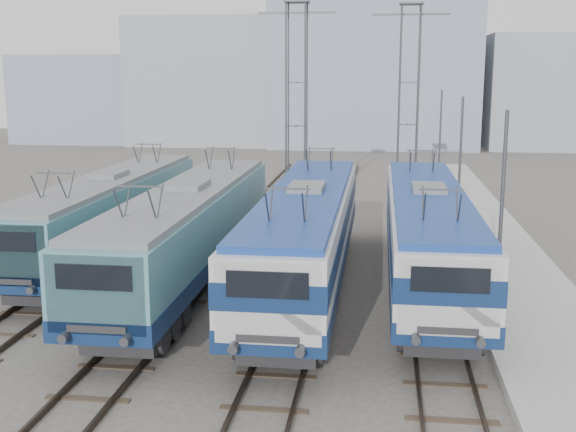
# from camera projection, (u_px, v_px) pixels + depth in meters

# --- Properties ---
(ground) EXTENTS (160.00, 160.00, 0.00)m
(ground) POSITION_uv_depth(u_px,v_px,m) (212.00, 345.00, 21.75)
(ground) COLOR #514C47
(platform) EXTENTS (4.00, 70.00, 0.30)m
(platform) POSITION_uv_depth(u_px,v_px,m) (513.00, 279.00, 28.22)
(platform) COLOR #9E9E99
(platform) RESTS_ON ground
(locomotive_far_left) EXTENTS (2.82, 17.78, 3.35)m
(locomotive_far_left) POSITION_uv_depth(u_px,v_px,m) (109.00, 210.00, 31.34)
(locomotive_far_left) COLOR #10244D
(locomotive_far_left) RESTS_ON ground
(locomotive_center_left) EXTENTS (2.94, 18.60, 3.50)m
(locomotive_center_left) POSITION_uv_depth(u_px,v_px,m) (188.00, 228.00, 27.29)
(locomotive_center_left) COLOR #10244D
(locomotive_center_left) RESTS_ON ground
(locomotive_center_right) EXTENTS (2.97, 18.79, 3.53)m
(locomotive_center_right) POSITION_uv_depth(u_px,v_px,m) (306.00, 229.00, 26.67)
(locomotive_center_right) COLOR #10244D
(locomotive_center_right) RESTS_ON ground
(locomotive_far_right) EXTENTS (2.89, 18.28, 3.44)m
(locomotive_far_right) POSITION_uv_depth(u_px,v_px,m) (428.00, 228.00, 27.11)
(locomotive_far_right) COLOR #10244D
(locomotive_far_right) RESTS_ON ground
(catenary_tower_west) EXTENTS (4.50, 1.20, 12.00)m
(catenary_tower_west) POSITION_uv_depth(u_px,v_px,m) (297.00, 97.00, 41.84)
(catenary_tower_west) COLOR #3F4247
(catenary_tower_west) RESTS_ON ground
(catenary_tower_east) EXTENTS (4.50, 1.20, 12.00)m
(catenary_tower_east) POSITION_uv_depth(u_px,v_px,m) (409.00, 97.00, 42.97)
(catenary_tower_east) COLOR #3F4247
(catenary_tower_east) RESTS_ON ground
(mast_front) EXTENTS (0.12, 0.12, 7.00)m
(mast_front) POSITION_uv_depth(u_px,v_px,m) (501.00, 226.00, 21.93)
(mast_front) COLOR #3F4247
(mast_front) RESTS_ON ground
(mast_mid) EXTENTS (0.12, 0.12, 7.00)m
(mast_mid) POSITION_uv_depth(u_px,v_px,m) (460.00, 172.00, 33.60)
(mast_mid) COLOR #3F4247
(mast_mid) RESTS_ON ground
(mast_rear) EXTENTS (0.12, 0.12, 7.00)m
(mast_rear) POSITION_uv_depth(u_px,v_px,m) (440.00, 147.00, 45.27)
(mast_rear) COLOR #3F4247
(mast_rear) RESTS_ON ground
(building_west) EXTENTS (18.00, 12.00, 14.00)m
(building_west) POSITION_uv_depth(u_px,v_px,m) (216.00, 82.00, 82.42)
(building_west) COLOR #8C939B
(building_west) RESTS_ON ground
(building_center) EXTENTS (22.00, 14.00, 18.00)m
(building_center) POSITION_uv_depth(u_px,v_px,m) (374.00, 64.00, 79.78)
(building_center) COLOR #838DA3
(building_center) RESTS_ON ground
(building_east) EXTENTS (16.00, 12.00, 12.00)m
(building_east) POSITION_uv_depth(u_px,v_px,m) (560.00, 92.00, 77.87)
(building_east) COLOR #8C939B
(building_east) RESTS_ON ground
(building_far_west) EXTENTS (14.00, 10.00, 10.00)m
(building_far_west) POSITION_uv_depth(u_px,v_px,m) (83.00, 99.00, 84.82)
(building_far_west) COLOR #838DA3
(building_far_west) RESTS_ON ground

